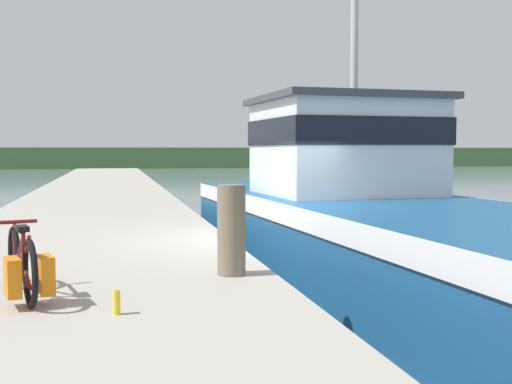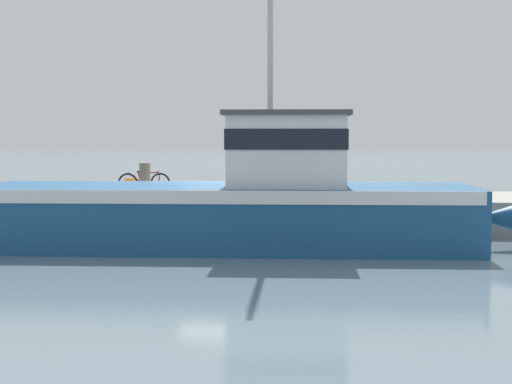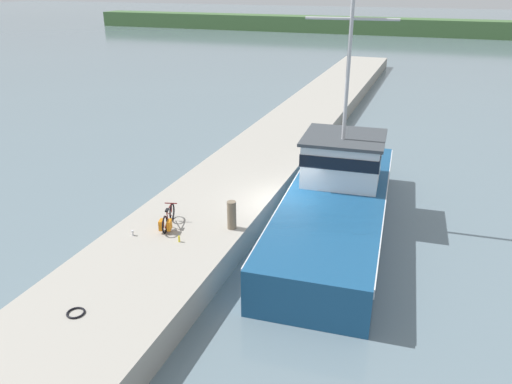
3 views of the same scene
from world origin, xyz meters
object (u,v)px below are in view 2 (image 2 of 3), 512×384
(water_bottle_by_bike, at_px, (120,188))
(water_bottle_on_curb, at_px, (108,191))
(mooring_post, at_px, (145,180))
(fishing_boat_main, at_px, (250,200))
(bicycle_touring, at_px, (139,183))

(water_bottle_by_bike, distance_m, water_bottle_on_curb, 1.70)
(water_bottle_by_bike, bearing_deg, water_bottle_on_curb, 4.80)
(mooring_post, distance_m, water_bottle_by_bike, 3.41)
(mooring_post, bearing_deg, fishing_boat_main, 49.05)
(fishing_boat_main, xyz_separation_m, water_bottle_on_curb, (-4.27, -4.96, -0.09))
(mooring_post, relative_size, water_bottle_on_curb, 4.72)
(bicycle_touring, bearing_deg, mooring_post, 4.37)
(mooring_post, bearing_deg, water_bottle_on_curb, -130.21)
(mooring_post, relative_size, water_bottle_by_bike, 5.37)
(fishing_boat_main, bearing_deg, water_bottle_by_bike, -143.24)
(bicycle_touring, distance_m, water_bottle_on_curb, 1.14)
(fishing_boat_main, relative_size, water_bottle_by_bike, 76.84)
(bicycle_touring, bearing_deg, fishing_boat_main, 24.17)
(water_bottle_by_bike, bearing_deg, mooring_post, 29.01)
(water_bottle_on_curb, bearing_deg, fishing_boat_main, 49.27)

